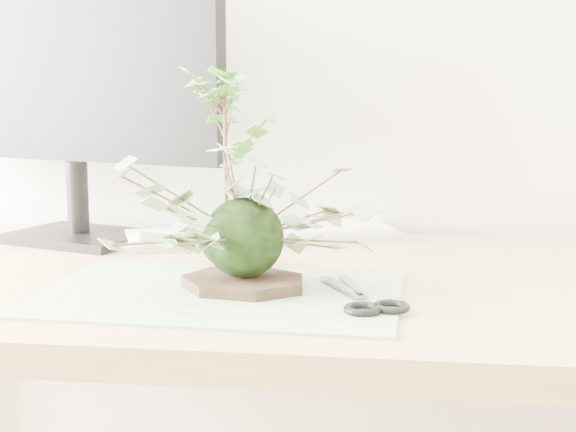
{
  "coord_description": "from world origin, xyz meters",
  "views": [
    {
      "loc": [
        0.14,
        0.11,
        1.01
      ],
      "look_at": [
        0.0,
        1.14,
        0.84
      ],
      "focal_mm": 50.0,
      "sensor_mm": 36.0,
      "label": 1
    }
  ],
  "objects_px": {
    "maple_kokedama": "(225,113)",
    "keyboard": "(261,235)",
    "desk": "(284,333)",
    "monitor": "(75,72)",
    "ivy_kokedama": "(243,200)"
  },
  "relations": [
    {
      "from": "maple_kokedama",
      "to": "keyboard",
      "type": "height_order",
      "value": "maple_kokedama"
    },
    {
      "from": "desk",
      "to": "monitor",
      "type": "relative_size",
      "value": 2.88
    },
    {
      "from": "ivy_kokedama",
      "to": "monitor",
      "type": "relative_size",
      "value": 0.65
    },
    {
      "from": "desk",
      "to": "maple_kokedama",
      "type": "distance_m",
      "value": 0.33
    },
    {
      "from": "maple_kokedama",
      "to": "monitor",
      "type": "xyz_separation_m",
      "value": [
        -0.3,
        0.17,
        0.06
      ]
    },
    {
      "from": "maple_kokedama",
      "to": "keyboard",
      "type": "distance_m",
      "value": 0.31
    },
    {
      "from": "desk",
      "to": "monitor",
      "type": "xyz_separation_m",
      "value": [
        -0.39,
        0.21,
        0.38
      ]
    },
    {
      "from": "desk",
      "to": "ivy_kokedama",
      "type": "relative_size",
      "value": 4.46
    },
    {
      "from": "ivy_kokedama",
      "to": "maple_kokedama",
      "type": "relative_size",
      "value": 1.1
    },
    {
      "from": "keyboard",
      "to": "monitor",
      "type": "relative_size",
      "value": 0.93
    },
    {
      "from": "keyboard",
      "to": "monitor",
      "type": "distance_m",
      "value": 0.43
    },
    {
      "from": "desk",
      "to": "ivy_kokedama",
      "type": "height_order",
      "value": "ivy_kokedama"
    },
    {
      "from": "ivy_kokedama",
      "to": "maple_kokedama",
      "type": "bearing_deg",
      "value": 110.44
    },
    {
      "from": "keyboard",
      "to": "monitor",
      "type": "xyz_separation_m",
      "value": [
        -0.31,
        -0.04,
        0.28
      ]
    },
    {
      "from": "monitor",
      "to": "keyboard",
      "type": "bearing_deg",
      "value": 26.53
    }
  ]
}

